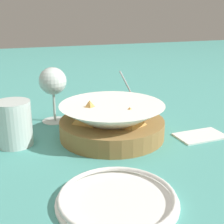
{
  "coord_description": "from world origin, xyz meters",
  "views": [
    {
      "loc": [
        0.22,
        0.65,
        0.3
      ],
      "look_at": [
        -0.03,
        -0.02,
        0.06
      ],
      "focal_mm": 50.0,
      "sensor_mm": 36.0,
      "label": 1
    }
  ],
  "objects_px": {
    "beer_mug": "(13,125)",
    "side_plate": "(117,198)",
    "wine_glass": "(53,83)",
    "sauce_cup": "(132,105)",
    "food_basket": "(112,122)"
  },
  "relations": [
    {
      "from": "wine_glass",
      "to": "beer_mug",
      "type": "bearing_deg",
      "value": 47.93
    },
    {
      "from": "beer_mug",
      "to": "side_plate",
      "type": "relative_size",
      "value": 0.6
    },
    {
      "from": "food_basket",
      "to": "side_plate",
      "type": "relative_size",
      "value": 1.27
    },
    {
      "from": "beer_mug",
      "to": "side_plate",
      "type": "distance_m",
      "value": 0.33
    },
    {
      "from": "wine_glass",
      "to": "beer_mug",
      "type": "height_order",
      "value": "wine_glass"
    },
    {
      "from": "food_basket",
      "to": "side_plate",
      "type": "distance_m",
      "value": 0.28
    },
    {
      "from": "food_basket",
      "to": "sauce_cup",
      "type": "xyz_separation_m",
      "value": [
        -0.12,
        -0.16,
        -0.01
      ]
    },
    {
      "from": "wine_glass",
      "to": "side_plate",
      "type": "xyz_separation_m",
      "value": [
        -0.02,
        0.42,
        -0.1
      ]
    },
    {
      "from": "sauce_cup",
      "to": "beer_mug",
      "type": "height_order",
      "value": "sauce_cup"
    },
    {
      "from": "wine_glass",
      "to": "food_basket",
      "type": "bearing_deg",
      "value": 124.48
    },
    {
      "from": "sauce_cup",
      "to": "side_plate",
      "type": "xyz_separation_m",
      "value": [
        0.21,
        0.42,
        -0.02
      ]
    },
    {
      "from": "beer_mug",
      "to": "sauce_cup",
      "type": "bearing_deg",
      "value": -160.23
    },
    {
      "from": "food_basket",
      "to": "sauce_cup",
      "type": "distance_m",
      "value": 0.2
    },
    {
      "from": "beer_mug",
      "to": "side_plate",
      "type": "xyz_separation_m",
      "value": [
        -0.14,
        0.29,
        -0.04
      ]
    },
    {
      "from": "food_basket",
      "to": "sauce_cup",
      "type": "relative_size",
      "value": 1.96
    }
  ]
}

